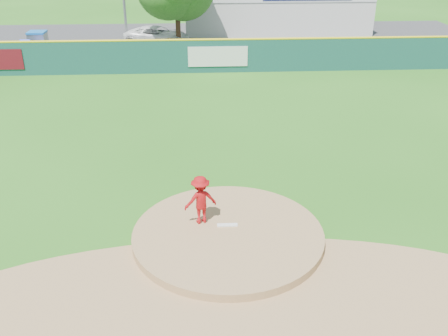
{
  "coord_description": "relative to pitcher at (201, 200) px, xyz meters",
  "views": [
    {
      "loc": [
        -0.81,
        -12.04,
        8.19
      ],
      "look_at": [
        0.0,
        2.0,
        1.3
      ],
      "focal_mm": 40.0,
      "sensor_mm": 36.0,
      "label": 1
    }
  ],
  "objects": [
    {
      "name": "pool_building_grp",
      "position": [
        6.77,
        31.43,
        0.67
      ],
      "size": [
        15.2,
        8.2,
        3.31
      ],
      "color": "silver",
      "rests_on": "ground"
    },
    {
      "name": "fence_banners",
      "position": [
        -5.37,
        17.36,
        0.0
      ],
      "size": [
        16.96,
        0.04,
        1.2
      ],
      "color": "maroon",
      "rests_on": "ground"
    },
    {
      "name": "van",
      "position": [
        -2.84,
        25.42,
        -0.3
      ],
      "size": [
        5.3,
        3.55,
        1.35
      ],
      "primitive_type": "imported",
      "rotation": [
        0.0,
        0.0,
        1.28
      ],
      "color": "white",
      "rests_on": "parking_lot"
    },
    {
      "name": "pitcher",
      "position": [
        0.0,
        0.0,
        0.0
      ],
      "size": [
        1.08,
        0.81,
        1.49
      ],
      "primitive_type": "imported",
      "rotation": [
        0.0,
        0.0,
        3.44
      ],
      "color": "#A60E12",
      "rests_on": "pitchers_mound"
    },
    {
      "name": "infield_dirt_arc",
      "position": [
        0.76,
        -3.56,
        -0.99
      ],
      "size": [
        15.4,
        15.4,
        0.01
      ],
      "primitive_type": "cylinder",
      "color": "#9E774C",
      "rests_on": "ground"
    },
    {
      "name": "outfield_fence",
      "position": [
        0.76,
        17.44,
        0.09
      ],
      "size": [
        40.0,
        0.14,
        2.07
      ],
      "color": "#154742",
      "rests_on": "ground"
    },
    {
      "name": "parking_lot",
      "position": [
        0.76,
        26.44,
        -0.99
      ],
      "size": [
        44.0,
        16.0,
        0.02
      ],
      "primitive_type": "cube",
      "color": "#38383A",
      "rests_on": "ground"
    },
    {
      "name": "pitching_rubber",
      "position": [
        0.76,
        -0.26,
        -0.73
      ],
      "size": [
        0.6,
        0.15,
        0.04
      ],
      "primitive_type": "cube",
      "color": "white",
      "rests_on": "pitchers_mound"
    },
    {
      "name": "pitchers_mound",
      "position": [
        0.76,
        -0.56,
        -1.0
      ],
      "size": [
        5.5,
        5.5,
        0.5
      ],
      "primitive_type": "cylinder",
      "color": "#9E774C",
      "rests_on": "ground"
    },
    {
      "name": "ground",
      "position": [
        0.76,
        -0.56,
        -1.0
      ],
      "size": [
        120.0,
        120.0,
        0.0
      ],
      "primitive_type": "plane",
      "color": "#286B19",
      "rests_on": "ground"
    },
    {
      "name": "playground_slide",
      "position": [
        -10.55,
        21.73,
        -0.09
      ],
      "size": [
        1.15,
        3.23,
        1.78
      ],
      "color": "blue",
      "rests_on": "ground"
    }
  ]
}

